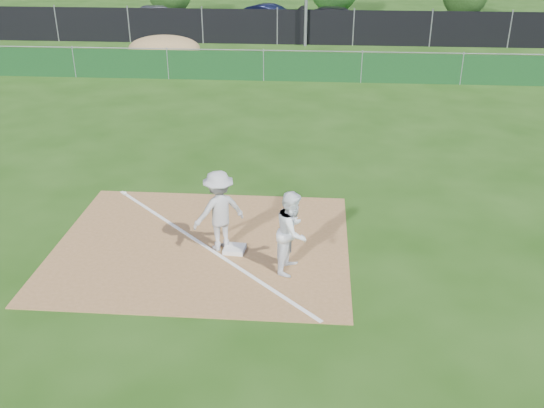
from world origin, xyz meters
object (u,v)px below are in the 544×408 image
at_px(car_mid, 271,17).
at_px(car_right, 340,19).
at_px(car_left, 160,15).
at_px(first_base, 235,249).
at_px(play_at_first, 219,211).
at_px(runner, 292,232).

relative_size(car_mid, car_right, 0.89).
relative_size(car_left, car_right, 0.83).
height_order(first_base, play_at_first, play_at_first).
relative_size(first_base, car_right, 0.09).
relative_size(play_at_first, car_right, 0.52).
relative_size(runner, car_left, 0.41).
bearing_deg(play_at_first, first_base, -20.70).
bearing_deg(first_base, runner, -25.72).
bearing_deg(car_right, play_at_first, -179.82).
xyz_separation_m(car_mid, car_right, (4.12, -0.58, -0.01)).
height_order(car_left, car_mid, car_mid).
bearing_deg(car_mid, car_right, -73.94).
distance_m(car_mid, car_right, 4.16).
xyz_separation_m(car_left, car_mid, (6.92, -0.53, 0.02)).
xyz_separation_m(first_base, play_at_first, (-0.31, 0.12, 0.80)).
height_order(car_mid, car_right, car_mid).
bearing_deg(car_left, car_mid, -118.24).
distance_m(play_at_first, car_left, 28.63).
bearing_deg(first_base, car_right, 84.21).
distance_m(runner, car_mid, 27.76).
height_order(first_base, car_mid, car_mid).
relative_size(first_base, play_at_first, 0.17).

